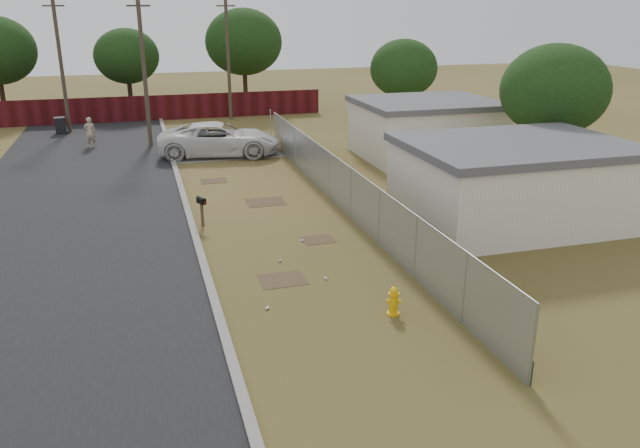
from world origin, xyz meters
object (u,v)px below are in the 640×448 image
object	(u,v)px
fire_hydrant	(394,301)
pedestrian	(90,132)
mailbox	(201,203)
trash_bin	(60,125)
pickup_truck	(219,139)

from	to	relation	value
fire_hydrant	pedestrian	world-z (taller)	pedestrian
mailbox	pedestrian	bearing A→B (deg)	106.60
fire_hydrant	trash_bin	size ratio (longest dim) A/B	0.78
trash_bin	pedestrian	bearing A→B (deg)	-66.39
pedestrian	mailbox	bearing A→B (deg)	106.43
trash_bin	fire_hydrant	bearing A→B (deg)	-69.50
fire_hydrant	mailbox	xyz separation A→B (m)	(-4.15, 8.68, 0.52)
fire_hydrant	mailbox	distance (m)	9.64
fire_hydrant	mailbox	size ratio (longest dim) A/B	0.73
fire_hydrant	mailbox	world-z (taller)	mailbox
mailbox	trash_bin	distance (m)	21.95
fire_hydrant	pickup_truck	world-z (taller)	pickup_truck
pedestrian	fire_hydrant	bearing A→B (deg)	109.71
pickup_truck	mailbox	bearing A→B (deg)	178.96
fire_hydrant	pickup_truck	bearing A→B (deg)	95.45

